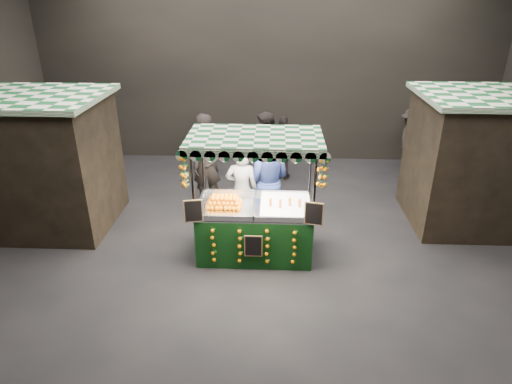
{
  "coord_description": "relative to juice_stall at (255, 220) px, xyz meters",
  "views": [
    {
      "loc": [
        0.25,
        -6.71,
        4.33
      ],
      "look_at": [
        -0.09,
        0.45,
        1.02
      ],
      "focal_mm": 30.99,
      "sensor_mm": 36.0,
      "label": 1
    }
  ],
  "objects": [
    {
      "name": "shopper_3",
      "position": [
        3.78,
        4.36,
        0.12
      ],
      "size": [
        0.97,
        1.19,
        1.6
      ],
      "rotation": [
        0.0,
        0.0,
        1.14
      ],
      "color": "black",
      "rests_on": "ground"
    },
    {
      "name": "market_hall",
      "position": [
        0.08,
        -0.02,
        2.7
      ],
      "size": [
        12.1,
        10.1,
        5.05
      ],
      "color": "black",
      "rests_on": "ground"
    },
    {
      "name": "vendor_blue",
      "position": [
        0.17,
        1.12,
        0.28
      ],
      "size": [
        1.04,
        0.87,
        1.93
      ],
      "rotation": [
        0.0,
        0.0,
        2.98
      ],
      "color": "navy",
      "rests_on": "ground"
    },
    {
      "name": "neighbour_stall_left",
      "position": [
        -4.32,
        0.98,
        0.63
      ],
      "size": [
        3.0,
        2.2,
        2.6
      ],
      "color": "black",
      "rests_on": "ground"
    },
    {
      "name": "shopper_5",
      "position": [
        3.61,
        2.1,
        0.21
      ],
      "size": [
        0.93,
        1.74,
        1.79
      ],
      "rotation": [
        0.0,
        0.0,
        1.83
      ],
      "color": "#2E2925",
      "rests_on": "ground"
    },
    {
      "name": "neighbour_stall_right",
      "position": [
        4.48,
        1.48,
        0.63
      ],
      "size": [
        3.0,
        2.2,
        2.6
      ],
      "color": "black",
      "rests_on": "ground"
    },
    {
      "name": "shopper_0",
      "position": [
        -1.14,
        2.06,
        0.14
      ],
      "size": [
        0.62,
        0.43,
        1.65
      ],
      "rotation": [
        0.0,
        0.0,
        0.05
      ],
      "color": "#2D2825",
      "rests_on": "ground"
    },
    {
      "name": "shopper_2",
      "position": [
        0.51,
        3.47,
        0.11
      ],
      "size": [
        1.0,
        0.61,
        1.58
      ],
      "rotation": [
        0.0,
        0.0,
        2.88
      ],
      "color": "black",
      "rests_on": "ground"
    },
    {
      "name": "ground",
      "position": [
        0.08,
        -0.02,
        -0.68
      ],
      "size": [
        12.0,
        12.0,
        0.0
      ],
      "primitive_type": "plane",
      "color": "black",
      "rests_on": "ground"
    },
    {
      "name": "juice_stall",
      "position": [
        0.0,
        0.0,
        0.0
      ],
      "size": [
        2.27,
        1.33,
        2.2
      ],
      "color": "black",
      "rests_on": "ground"
    },
    {
      "name": "shopper_4",
      "position": [
        -1.43,
        3.65,
        0.11
      ],
      "size": [
        0.92,
        0.87,
        1.58
      ],
      "rotation": [
        0.0,
        0.0,
        3.78
      ],
      "color": "#2C2524",
      "rests_on": "ground"
    },
    {
      "name": "vendor_grey",
      "position": [
        -0.3,
        0.89,
        0.16
      ],
      "size": [
        0.63,
        0.42,
        1.69
      ],
      "rotation": [
        0.0,
        0.0,
        3.12
      ],
      "color": "gray",
      "rests_on": "ground"
    },
    {
      "name": "shopper_1",
      "position": [
        0.11,
        2.94,
        0.22
      ],
      "size": [
        1.1,
        1.11,
        1.81
      ],
      "rotation": [
        0.0,
        0.0,
        -0.79
      ],
      "color": "#2D2725",
      "rests_on": "ground"
    }
  ]
}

